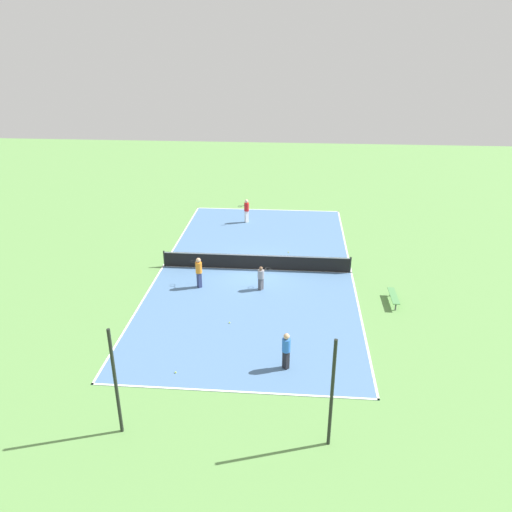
{
  "coord_description": "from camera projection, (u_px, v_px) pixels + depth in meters",
  "views": [
    {
      "loc": [
        -2.27,
        27.38,
        12.98
      ],
      "look_at": [
        0.0,
        0.0,
        0.9
      ],
      "focal_mm": 35.0,
      "sensor_mm": 36.0,
      "label": 1
    }
  ],
  "objects": [
    {
      "name": "tennis_ball_near_net",
      "position": [
        288.0,
        252.0,
        32.68
      ],
      "size": [
        0.07,
        0.07,
        0.07
      ],
      "primitive_type": "sphere",
      "color": "#CCE033",
      "rests_on": "court_surface"
    },
    {
      "name": "ground_plane",
      "position": [
        256.0,
        269.0,
        30.38
      ],
      "size": [
        80.0,
        80.0,
        0.0
      ],
      "primitive_type": "plane",
      "color": "#60934C"
    },
    {
      "name": "player_center_orange",
      "position": [
        199.0,
        270.0,
        27.8
      ],
      "size": [
        0.86,
        0.93,
        1.79
      ],
      "rotation": [
        0.0,
        0.0,
        5.42
      ],
      "color": "navy",
      "rests_on": "court_surface"
    },
    {
      "name": "player_baseline_gray",
      "position": [
        261.0,
        277.0,
        27.64
      ],
      "size": [
        0.82,
        0.95,
        1.39
      ],
      "rotation": [
        0.0,
        0.0,
        4.08
      ],
      "color": "#4C4C51",
      "rests_on": "court_surface"
    },
    {
      "name": "player_near_blue",
      "position": [
        286.0,
        349.0,
        20.91
      ],
      "size": [
        0.51,
        0.51,
        1.71
      ],
      "rotation": [
        0.0,
        0.0,
        2.36
      ],
      "color": "black",
      "rests_on": "court_surface"
    },
    {
      "name": "player_coach_red",
      "position": [
        246.0,
        209.0,
        37.66
      ],
      "size": [
        0.93,
        0.84,
        1.8
      ],
      "rotation": [
        0.0,
        0.0,
        0.68
      ],
      "color": "white",
      "rests_on": "court_surface"
    },
    {
      "name": "court_surface",
      "position": [
        256.0,
        269.0,
        30.37
      ],
      "size": [
        11.61,
        23.06,
        0.02
      ],
      "color": "#4C729E",
      "rests_on": "ground_plane"
    },
    {
      "name": "tennis_ball_right_alley",
      "position": [
        230.0,
        323.0,
        24.62
      ],
      "size": [
        0.07,
        0.07,
        0.07
      ],
      "primitive_type": "sphere",
      "color": "#CCE033",
      "rests_on": "court_surface"
    },
    {
      "name": "fence_post_back_left",
      "position": [
        332.0,
        394.0,
        16.51
      ],
      "size": [
        0.12,
        0.12,
        4.28
      ],
      "color": "black",
      "rests_on": "ground_plane"
    },
    {
      "name": "fence_post_back_right",
      "position": [
        116.0,
        383.0,
        17.07
      ],
      "size": [
        0.12,
        0.12,
        4.28
      ],
      "color": "black",
      "rests_on": "ground_plane"
    },
    {
      "name": "tennis_ball_midcourt",
      "position": [
        176.0,
        372.0,
        20.97
      ],
      "size": [
        0.07,
        0.07,
        0.07
      ],
      "primitive_type": "sphere",
      "color": "#CCE033",
      "rests_on": "court_surface"
    },
    {
      "name": "tennis_net",
      "position": [
        256.0,
        262.0,
        30.16
      ],
      "size": [
        11.41,
        0.1,
        1.01
      ],
      "color": "black",
      "rests_on": "court_surface"
    },
    {
      "name": "bench",
      "position": [
        393.0,
        296.0,
        26.41
      ],
      "size": [
        0.36,
        1.86,
        0.45
      ],
      "rotation": [
        0.0,
        0.0,
        1.57
      ],
      "color": "#4C8C4C",
      "rests_on": "ground_plane"
    }
  ]
}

